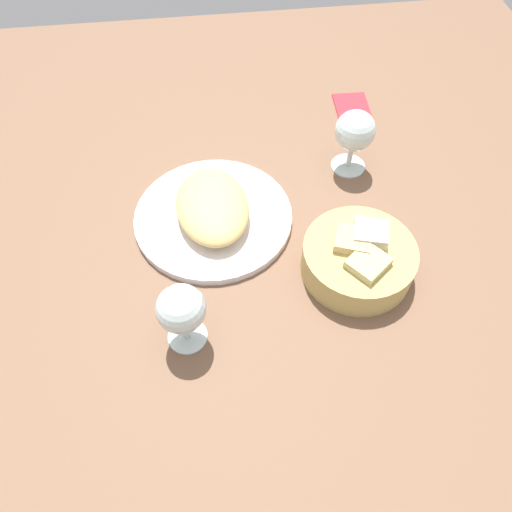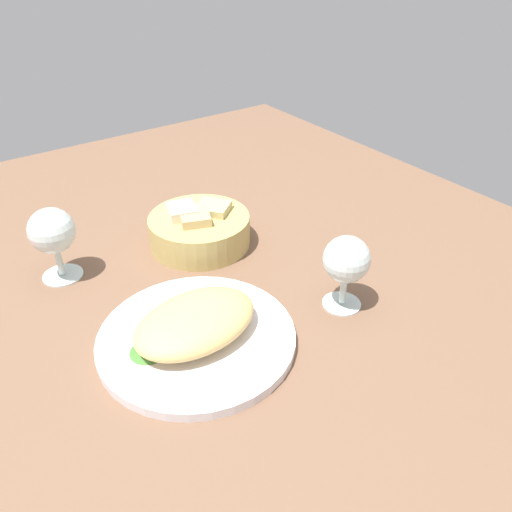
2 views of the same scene
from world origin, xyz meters
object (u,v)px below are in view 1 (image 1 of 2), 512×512
(folded_napkin, at_px, (353,109))
(bread_basket, at_px, (359,258))
(wine_glass_far, at_px, (355,133))
(plate, at_px, (213,217))
(wine_glass_near, at_px, (181,311))

(folded_napkin, bearing_deg, bread_basket, 169.04)
(wine_glass_far, bearing_deg, plate, -69.26)
(wine_glass_far, bearing_deg, folded_napkin, 162.85)
(plate, bearing_deg, wine_glass_far, 110.74)
(wine_glass_near, relative_size, folded_napkin, 1.06)
(bread_basket, bearing_deg, wine_glass_far, 169.37)
(plate, distance_m, wine_glass_near, 0.24)
(folded_napkin, bearing_deg, wine_glass_near, 144.90)
(bread_basket, xyz_separation_m, folded_napkin, (-0.39, 0.09, -0.03))
(wine_glass_far, bearing_deg, bread_basket, -10.63)
(plate, height_order, bread_basket, bread_basket)
(bread_basket, relative_size, wine_glass_far, 1.45)
(bread_basket, xyz_separation_m, wine_glass_near, (0.09, -0.27, 0.05))
(wine_glass_near, bearing_deg, folded_napkin, 142.52)
(plate, bearing_deg, wine_glass_near, -14.16)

